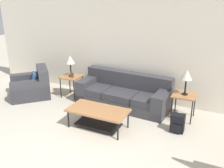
# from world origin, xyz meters

# --- Properties ---
(wall_back) EXTENTS (9.14, 0.06, 2.60)m
(wall_back) POSITION_xyz_m (0.00, 3.66, 1.30)
(wall_back) COLOR silver
(wall_back) RESTS_ON ground_plane
(couch) EXTENTS (2.41, 1.04, 0.82)m
(couch) POSITION_xyz_m (-0.04, 3.09, 0.30)
(couch) COLOR #38383D
(couch) RESTS_ON ground_plane
(armchair) EXTENTS (1.40, 1.40, 0.80)m
(armchair) POSITION_xyz_m (-2.60, 2.55, 0.29)
(armchair) COLOR #38383D
(armchair) RESTS_ON ground_plane
(coffee_table) EXTENTS (1.29, 0.66, 0.43)m
(coffee_table) POSITION_xyz_m (-0.08, 1.79, 0.32)
(coffee_table) COLOR #A87042
(coffee_table) RESTS_ON ground_plane
(side_table_left) EXTENTS (0.52, 0.51, 0.60)m
(side_table_left) POSITION_xyz_m (-1.57, 3.00, 0.53)
(side_table_left) COLOR #A87042
(side_table_left) RESTS_ON ground_plane
(side_table_right) EXTENTS (0.52, 0.51, 0.60)m
(side_table_right) POSITION_xyz_m (1.48, 3.00, 0.53)
(side_table_right) COLOR #A87042
(side_table_right) RESTS_ON ground_plane
(table_lamp_left) EXTENTS (0.24, 0.24, 0.58)m
(table_lamp_left) POSITION_xyz_m (-1.57, 3.00, 1.04)
(table_lamp_left) COLOR black
(table_lamp_left) RESTS_ON side_table_left
(table_lamp_right) EXTENTS (0.24, 0.24, 0.58)m
(table_lamp_right) POSITION_xyz_m (1.48, 3.00, 1.04)
(table_lamp_right) COLOR black
(table_lamp_right) RESTS_ON side_table_right
(backpack) EXTENTS (0.28, 0.27, 0.39)m
(backpack) POSITION_xyz_m (1.49, 2.35, 0.19)
(backpack) COLOR black
(backpack) RESTS_ON ground_plane
(picture_frame) EXTENTS (0.10, 0.04, 0.13)m
(picture_frame) POSITION_xyz_m (-1.49, 2.93, 0.66)
(picture_frame) COLOR #4C3828
(picture_frame) RESTS_ON side_table_left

